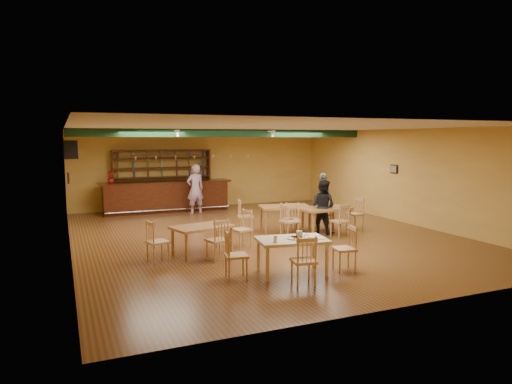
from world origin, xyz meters
name	(u,v)px	position (x,y,z in m)	size (l,w,h in m)	color
floor	(262,235)	(0.00, 0.00, 0.00)	(12.00, 12.00, 0.00)	#592F19
ceiling_beam	(228,133)	(0.00, 2.80, 2.87)	(10.00, 0.30, 0.25)	black
track_rail_left	(170,131)	(-1.80, 3.40, 2.94)	(0.05, 2.50, 0.05)	silver
track_rail_right	(260,132)	(1.40, 3.40, 2.94)	(0.05, 2.50, 0.05)	silver
ac_unit	(71,149)	(-4.80, 4.20, 2.35)	(0.34, 0.70, 0.48)	silver
picture_left	(68,178)	(-4.97, 1.00, 1.70)	(0.04, 0.34, 0.28)	black
picture_right	(394,169)	(4.97, 0.50, 1.70)	(0.04, 0.34, 0.28)	black
bar_counter	(166,197)	(-1.59, 5.15, 0.56)	(4.79, 0.85, 1.13)	#37130B
back_bar_hutch	(163,180)	(-1.59, 5.78, 1.14)	(3.70, 0.40, 2.28)	#37130B
poinsettia	(111,177)	(-3.53, 5.15, 1.34)	(0.24, 0.24, 0.42)	maroon
dining_table_b	(285,218)	(0.89, 0.34, 0.36)	(1.46, 0.87, 0.73)	brown
dining_table_c	(202,240)	(-2.16, -1.45, 0.34)	(1.36, 0.82, 0.68)	brown
dining_table_d	(324,220)	(1.74, -0.44, 0.37)	(1.48, 0.89, 0.74)	brown
near_table	(292,256)	(-0.97, -3.69, 0.36)	(1.36, 0.87, 0.73)	beige
pizza_tray	(296,238)	(-0.87, -3.69, 0.74)	(0.40, 0.40, 0.01)	silver
parmesan_shaker	(275,239)	(-1.41, -3.84, 0.78)	(0.07, 0.07, 0.11)	#EAE5C6
napkin_stack	(302,235)	(-0.63, -3.50, 0.74)	(0.20, 0.15, 0.03)	white
pizza_server	(302,236)	(-0.73, -3.64, 0.74)	(0.32, 0.09, 0.00)	silver
side_plate	(320,238)	(-0.44, -3.89, 0.73)	(0.22, 0.22, 0.01)	white
patron_bar	(195,189)	(-0.71, 4.33, 0.89)	(0.65, 0.43, 1.78)	#8B4AA1
patron_right_a	(323,207)	(1.69, -0.46, 0.77)	(0.75, 0.58, 1.54)	black
patron_right_b	(323,196)	(2.94, 1.56, 0.78)	(0.91, 0.38, 1.56)	gray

